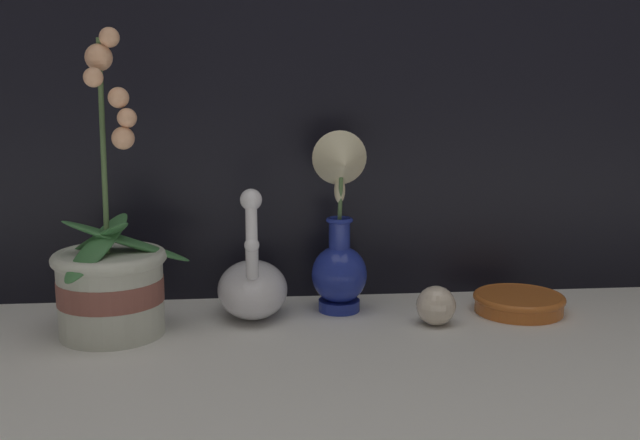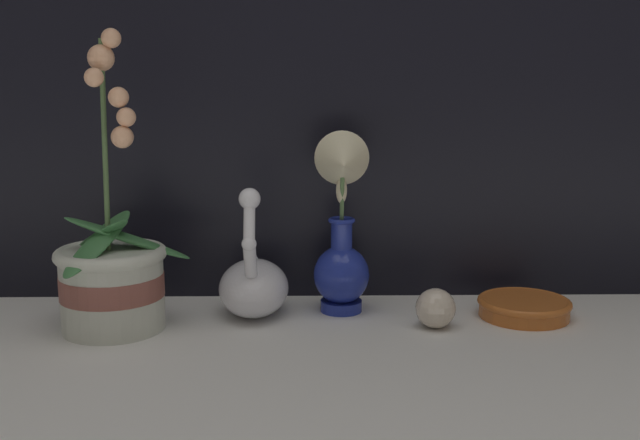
% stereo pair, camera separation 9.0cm
% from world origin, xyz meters
% --- Properties ---
extents(ground_plane, '(2.80, 2.80, 0.00)m').
position_xyz_m(ground_plane, '(0.00, 0.00, 0.00)').
color(ground_plane, silver).
extents(orchid_potted_plant, '(0.21, 0.19, 0.46)m').
position_xyz_m(orchid_potted_plant, '(-0.34, 0.09, 0.09)').
color(orchid_potted_plant, beige).
rests_on(orchid_potted_plant, ground_plane).
extents(swan_figurine, '(0.11, 0.19, 0.22)m').
position_xyz_m(swan_figurine, '(-0.13, 0.16, 0.05)').
color(swan_figurine, white).
rests_on(swan_figurine, ground_plane).
extents(blue_vase, '(0.09, 0.12, 0.30)m').
position_xyz_m(blue_vase, '(0.02, 0.16, 0.13)').
color(blue_vase, navy).
rests_on(blue_vase, ground_plane).
extents(glass_sphere, '(0.06, 0.06, 0.06)m').
position_xyz_m(glass_sphere, '(0.16, 0.09, 0.03)').
color(glass_sphere, beige).
rests_on(glass_sphere, ground_plane).
extents(amber_dish, '(0.15, 0.15, 0.03)m').
position_xyz_m(amber_dish, '(0.31, 0.14, 0.02)').
color(amber_dish, '#C66628').
rests_on(amber_dish, ground_plane).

